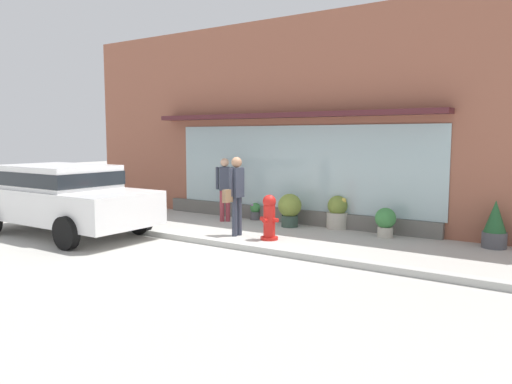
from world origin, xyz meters
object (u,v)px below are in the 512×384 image
(pedestrian_with_handbag, at_px, (236,190))
(potted_plant_low_front, at_px, (255,211))
(fire_hydrant, at_px, (269,217))
(potted_plant_window_right, at_px, (495,225))
(pedestrian_passerby, at_px, (225,185))
(potted_plant_by_entrance, at_px, (337,212))
(potted_plant_corner_tall, at_px, (290,209))
(potted_plant_trailing_edge, at_px, (385,221))
(parked_car_white, at_px, (62,195))

(pedestrian_with_handbag, height_order, potted_plant_low_front, pedestrian_with_handbag)
(fire_hydrant, relative_size, potted_plant_window_right, 1.02)
(pedestrian_passerby, relative_size, potted_plant_by_entrance, 2.08)
(pedestrian_with_handbag, bearing_deg, potted_plant_low_front, -152.89)
(potted_plant_corner_tall, relative_size, potted_plant_window_right, 0.85)
(pedestrian_with_handbag, relative_size, potted_plant_window_right, 1.84)
(pedestrian_passerby, bearing_deg, potted_plant_corner_tall, -28.09)
(potted_plant_low_front, bearing_deg, potted_plant_by_entrance, 1.36)
(potted_plant_trailing_edge, distance_m, potted_plant_corner_tall, 2.39)
(fire_hydrant, height_order, potted_plant_trailing_edge, fire_hydrant)
(potted_plant_by_entrance, relative_size, potted_plant_corner_tall, 0.97)
(potted_plant_by_entrance, bearing_deg, pedestrian_with_handbag, -124.63)
(fire_hydrant, height_order, potted_plant_by_entrance, fire_hydrant)
(potted_plant_corner_tall, bearing_deg, fire_hydrant, -74.81)
(fire_hydrant, bearing_deg, potted_plant_by_entrance, 73.12)
(potted_plant_trailing_edge, relative_size, potted_plant_corner_tall, 0.80)
(pedestrian_with_handbag, xyz_separation_m, parked_car_white, (-3.35, -2.03, -0.13))
(parked_car_white, height_order, potted_plant_corner_tall, parked_car_white)
(parked_car_white, bearing_deg, fire_hydrant, 26.77)
(pedestrian_passerby, distance_m, potted_plant_trailing_edge, 4.22)
(potted_plant_window_right, height_order, potted_plant_low_front, potted_plant_window_right)
(potted_plant_trailing_edge, bearing_deg, parked_car_white, -148.72)
(potted_plant_window_right, bearing_deg, potted_plant_trailing_edge, -174.75)
(parked_car_white, distance_m, potted_plant_corner_tall, 5.27)
(potted_plant_trailing_edge, relative_size, potted_plant_window_right, 0.68)
(potted_plant_corner_tall, bearing_deg, potted_plant_by_entrance, 23.96)
(fire_hydrant, distance_m, potted_plant_low_front, 2.64)
(potted_plant_corner_tall, bearing_deg, pedestrian_passerby, -171.46)
(pedestrian_with_handbag, relative_size, potted_plant_trailing_edge, 2.69)
(fire_hydrant, relative_size, potted_plant_corner_tall, 1.19)
(parked_car_white, distance_m, potted_plant_trailing_edge, 7.20)
(fire_hydrant, bearing_deg, parked_car_white, -153.48)
(pedestrian_passerby, distance_m, parked_car_white, 3.93)
(pedestrian_passerby, height_order, potted_plant_by_entrance, pedestrian_passerby)
(fire_hydrant, height_order, potted_plant_corner_tall, fire_hydrant)
(potted_plant_trailing_edge, height_order, potted_plant_low_front, potted_plant_trailing_edge)
(pedestrian_with_handbag, distance_m, potted_plant_low_front, 2.37)
(pedestrian_passerby, relative_size, potted_plant_trailing_edge, 2.52)
(potted_plant_trailing_edge, xyz_separation_m, potted_plant_window_right, (2.15, 0.20, 0.10))
(potted_plant_low_front, bearing_deg, parked_car_white, -121.12)
(potted_plant_trailing_edge, bearing_deg, potted_plant_corner_tall, -178.49)
(fire_hydrant, height_order, parked_car_white, parked_car_white)
(potted_plant_trailing_edge, bearing_deg, potted_plant_by_entrance, 163.16)
(potted_plant_trailing_edge, bearing_deg, pedestrian_with_handbag, -148.61)
(parked_car_white, relative_size, potted_plant_trailing_edge, 6.87)
(pedestrian_with_handbag, height_order, potted_plant_by_entrance, pedestrian_with_handbag)
(fire_hydrant, distance_m, pedestrian_with_handbag, 0.99)
(potted_plant_by_entrance, distance_m, potted_plant_low_front, 2.35)
(potted_plant_corner_tall, xyz_separation_m, potted_plant_low_front, (-1.29, 0.41, -0.22))
(potted_plant_by_entrance, xyz_separation_m, potted_plant_window_right, (3.49, -0.21, 0.07))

